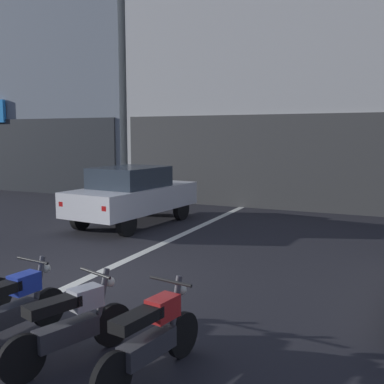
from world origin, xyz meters
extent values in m
plane|color=#232328|center=(0.00, 0.00, 0.00)|extent=(120.00, 120.00, 0.00)
cube|color=silver|center=(0.00, 6.00, 0.00)|extent=(0.20, 18.00, 0.01)
cube|color=gray|center=(-10.48, 13.85, 5.43)|extent=(10.62, 9.33, 10.85)
cube|color=#292C30|center=(-10.48, 9.13, 1.60)|extent=(10.19, 0.10, 3.20)
cube|color=silver|center=(0.57, 13.85, 7.39)|extent=(10.56, 9.68, 14.77)
cube|color=#454543|center=(0.57, 8.96, 1.60)|extent=(10.14, 0.10, 3.20)
cylinder|color=black|center=(-2.45, 6.09, 0.32)|extent=(0.24, 0.66, 0.64)
cylinder|color=black|center=(-0.91, 5.93, 0.32)|extent=(0.24, 0.66, 0.64)
cylinder|color=black|center=(-2.72, 3.50, 0.32)|extent=(0.24, 0.66, 0.64)
cylinder|color=black|center=(-1.18, 3.34, 0.32)|extent=(0.24, 0.66, 0.64)
cube|color=silver|center=(-1.81, 4.71, 0.75)|extent=(2.17, 4.26, 0.66)
cube|color=#2D3842|center=(-1.83, 4.56, 1.36)|extent=(1.74, 2.12, 0.56)
cube|color=red|center=(-2.72, 2.78, 0.80)|extent=(0.15, 0.07, 0.12)
cube|color=red|center=(-1.32, 2.63, 0.80)|extent=(0.15, 0.07, 0.12)
cylinder|color=black|center=(2.18, 11.60, 0.32)|extent=(0.21, 0.65, 0.64)
cylinder|color=black|center=(0.63, 11.67, 0.32)|extent=(0.21, 0.65, 0.64)
cylinder|color=black|center=(2.30, 14.19, 0.32)|extent=(0.21, 0.65, 0.64)
cylinder|color=black|center=(0.75, 14.27, 0.32)|extent=(0.21, 0.65, 0.64)
cube|color=#1E38BF|center=(1.46, 12.93, 0.75)|extent=(1.95, 4.18, 0.66)
cube|color=#2D3842|center=(1.47, 13.08, 1.36)|extent=(1.64, 2.04, 0.56)
cube|color=red|center=(2.26, 14.92, 0.80)|extent=(0.14, 0.07, 0.12)
cube|color=red|center=(0.85, 14.98, 0.80)|extent=(0.14, 0.07, 0.12)
cylinder|color=black|center=(0.80, -1.66, 0.26)|extent=(0.13, 0.52, 0.52)
cube|color=#38383D|center=(0.73, -2.28, 0.37)|extent=(0.28, 0.75, 0.22)
cube|color=#233DB7|center=(0.76, -2.03, 0.70)|extent=(0.26, 0.38, 0.24)
cylinder|color=#4C4C51|center=(0.79, -1.81, 0.63)|extent=(0.10, 0.24, 0.70)
cylinder|color=black|center=(0.78, -1.89, 0.95)|extent=(0.55, 0.10, 0.04)
sphere|color=silver|center=(0.80, -1.68, 0.80)|extent=(0.12, 0.12, 0.12)
cylinder|color=black|center=(1.89, -1.78, 0.26)|extent=(0.23, 0.52, 0.52)
cylinder|color=black|center=(1.53, -2.87, 0.26)|extent=(0.23, 0.52, 0.52)
cube|color=#38383D|center=(1.69, -2.37, 0.37)|extent=(0.42, 0.76, 0.22)
cube|color=black|center=(1.64, -2.52, 0.72)|extent=(0.40, 0.64, 0.12)
cube|color=#B2B5BA|center=(1.77, -2.12, 0.70)|extent=(0.32, 0.41, 0.24)
cylinder|color=#4C4C51|center=(1.84, -1.92, 0.63)|extent=(0.14, 0.25, 0.70)
cylinder|color=black|center=(1.82, -1.99, 0.95)|extent=(0.53, 0.21, 0.04)
sphere|color=silver|center=(1.88, -1.80, 0.80)|extent=(0.12, 0.12, 0.12)
cylinder|color=black|center=(2.78, -1.67, 0.26)|extent=(0.16, 0.52, 0.52)
cylinder|color=black|center=(2.58, -2.81, 0.26)|extent=(0.16, 0.52, 0.52)
cube|color=#38383D|center=(2.67, -2.29, 0.37)|extent=(0.32, 0.76, 0.22)
cube|color=black|center=(2.64, -2.44, 0.72)|extent=(0.32, 0.63, 0.12)
cube|color=red|center=(2.71, -2.04, 0.70)|extent=(0.28, 0.39, 0.24)
cylinder|color=#4C4C51|center=(2.75, -1.82, 0.63)|extent=(0.11, 0.25, 0.70)
cylinder|color=black|center=(2.74, -1.90, 0.95)|extent=(0.55, 0.13, 0.04)
sphere|color=silver|center=(2.77, -1.70, 0.80)|extent=(0.12, 0.12, 0.12)
camera|label=1|loc=(4.92, -6.14, 2.53)|focal=42.61mm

